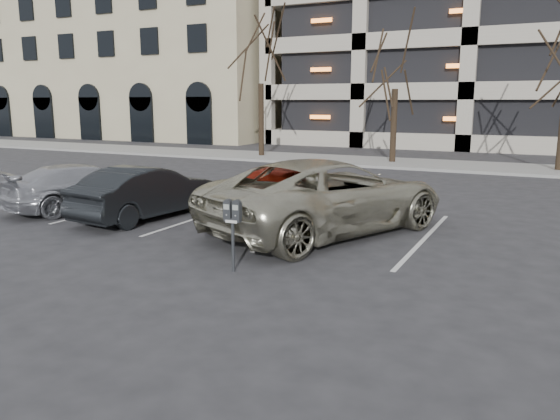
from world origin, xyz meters
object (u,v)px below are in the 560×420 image
tree_b (397,41)px  car_red (287,190)px  suv_silver (327,196)px  car_dark (146,192)px  tree_a (261,37)px  parking_meter (233,218)px  car_silver (85,187)px

tree_b → car_red: 14.17m
suv_silver → car_dark: size_ratio=1.64×
tree_a → car_dark: 16.31m
tree_a → tree_b: tree_a is taller
tree_a → parking_meter: (8.91, -17.50, -5.15)m
suv_silver → car_red: suv_silver is taller
parking_meter → car_red: (-0.99, 4.19, -0.20)m
parking_meter → suv_silver: suv_silver is taller
tree_b → car_red: bearing=-86.1°
car_red → car_silver: car_red is taller
car_dark → car_silver: 2.27m
tree_a → parking_meter: bearing=-63.0°
tree_b → parking_meter: size_ratio=6.16×
tree_b → car_dark: 15.63m
tree_b → car_silver: size_ratio=1.79×
tree_a → car_silver: (2.36, -14.49, -5.48)m
tree_a → suv_silver: (9.27, -14.04, -5.28)m
tree_b → car_red: size_ratio=1.72×
tree_a → parking_meter: tree_a is taller
suv_silver → car_silver: suv_silver is taller
parking_meter → car_dark: car_dark is taller
car_dark → tree_b: bearing=-93.1°
tree_b → car_dark: tree_b is taller
tree_a → tree_b: 7.02m
tree_b → parking_meter: tree_b is taller
car_red → car_dark: bearing=19.6°
car_dark → car_silver: size_ratio=0.94×
tree_b → tree_a: bearing=180.0°
car_red → tree_b: bearing=-88.8°
car_dark → tree_a: bearing=-66.4°
tree_b → suv_silver: bearing=-80.8°
parking_meter → car_red: car_red is taller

